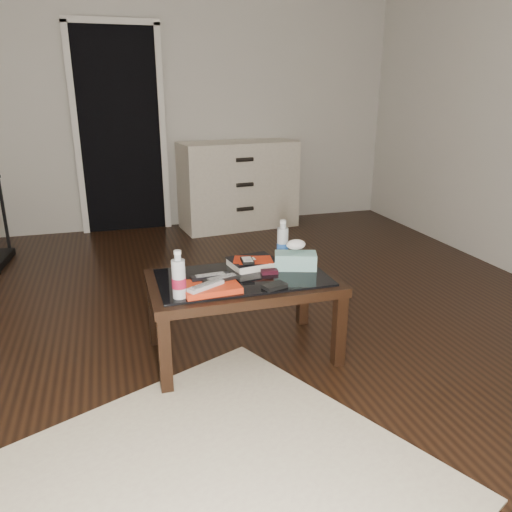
{
  "coord_description": "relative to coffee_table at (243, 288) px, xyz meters",
  "views": [
    {
      "loc": [
        -0.56,
        -2.84,
        1.42
      ],
      "look_at": [
        0.18,
        -0.36,
        0.55
      ],
      "focal_mm": 35.0,
      "sensor_mm": 36.0,
      "label": 1
    }
  ],
  "objects": [
    {
      "name": "ground",
      "position": [
        -0.08,
        0.42,
        -0.4
      ],
      "size": [
        5.0,
        5.0,
        0.0
      ],
      "primitive_type": "plane",
      "color": "black",
      "rests_on": "ground"
    },
    {
      "name": "room_shell",
      "position": [
        -0.08,
        0.42,
        1.22
      ],
      "size": [
        5.0,
        5.0,
        5.0
      ],
      "color": "beige",
      "rests_on": "ground"
    },
    {
      "name": "doorway",
      "position": [
        -0.48,
        2.88,
        0.63
      ],
      "size": [
        0.9,
        0.08,
        2.07
      ],
      "color": "black",
      "rests_on": "ground"
    },
    {
      "name": "coffee_table",
      "position": [
        0.0,
        0.0,
        0.0
      ],
      "size": [
        1.0,
        0.6,
        0.46
      ],
      "color": "black",
      "rests_on": "ground"
    },
    {
      "name": "dresser",
      "position": [
        0.67,
        2.65,
        0.05
      ],
      "size": [
        1.25,
        0.64,
        0.9
      ],
      "rotation": [
        0.0,
        0.0,
        0.12
      ],
      "color": "beige",
      "rests_on": "ground"
    },
    {
      "name": "magazines",
      "position": [
        -0.2,
        -0.13,
        0.08
      ],
      "size": [
        0.29,
        0.23,
        0.03
      ],
      "primitive_type": "cube",
      "rotation": [
        0.0,
        0.0,
        0.07
      ],
      "color": "red",
      "rests_on": "coffee_table"
    },
    {
      "name": "remote_silver",
      "position": [
        -0.23,
        -0.17,
        0.11
      ],
      "size": [
        0.2,
        0.14,
        0.02
      ],
      "primitive_type": "cube",
      "rotation": [
        0.0,
        0.0,
        0.52
      ],
      "color": "silver",
      "rests_on": "magazines"
    },
    {
      "name": "remote_black_front",
      "position": [
        -0.14,
        -0.1,
        0.11
      ],
      "size": [
        0.21,
        0.11,
        0.02
      ],
      "primitive_type": "cube",
      "rotation": [
        0.0,
        0.0,
        0.29
      ],
      "color": "black",
      "rests_on": "magazines"
    },
    {
      "name": "remote_black_back",
      "position": [
        -0.19,
        -0.05,
        0.11
      ],
      "size": [
        0.2,
        0.06,
        0.02
      ],
      "primitive_type": "cube",
      "rotation": [
        0.0,
        0.0,
        0.07
      ],
      "color": "black",
      "rests_on": "magazines"
    },
    {
      "name": "textbook",
      "position": [
        0.09,
        0.14,
        0.09
      ],
      "size": [
        0.28,
        0.24,
        0.05
      ],
      "primitive_type": "cube",
      "rotation": [
        0.0,
        0.0,
        0.16
      ],
      "color": "black",
      "rests_on": "coffee_table"
    },
    {
      "name": "dvd_mailers",
      "position": [
        0.08,
        0.12,
        0.11
      ],
      "size": [
        0.22,
        0.19,
        0.01
      ],
      "primitive_type": "cube",
      "rotation": [
        0.0,
        0.0,
        -0.32
      ],
      "color": "#AE220B",
      "rests_on": "textbook"
    },
    {
      "name": "ipod",
      "position": [
        0.05,
        0.08,
        0.12
      ],
      "size": [
        0.07,
        0.11,
        0.02
      ],
      "primitive_type": "cube",
      "rotation": [
        0.0,
        0.0,
        -0.09
      ],
      "color": "black",
      "rests_on": "dvd_mailers"
    },
    {
      "name": "flip_phone",
      "position": [
        0.15,
        0.0,
        0.08
      ],
      "size": [
        0.09,
        0.05,
        0.02
      ],
      "primitive_type": "cube",
      "rotation": [
        0.0,
        0.0,
        -0.09
      ],
      "color": "black",
      "rests_on": "coffee_table"
    },
    {
      "name": "wallet",
      "position": [
        0.11,
        -0.2,
        0.07
      ],
      "size": [
        0.14,
        0.1,
        0.02
      ],
      "primitive_type": "cube",
      "rotation": [
        0.0,
        0.0,
        0.31
      ],
      "color": "black",
      "rests_on": "coffee_table"
    },
    {
      "name": "water_bottle_left",
      "position": [
        -0.36,
        -0.18,
        0.18
      ],
      "size": [
        0.08,
        0.08,
        0.24
      ],
      "primitive_type": "cylinder",
      "rotation": [
        0.0,
        0.0,
        0.32
      ],
      "color": "silver",
      "rests_on": "coffee_table"
    },
    {
      "name": "water_bottle_right",
      "position": [
        0.3,
        0.21,
        0.18
      ],
      "size": [
        0.07,
        0.07,
        0.24
      ],
      "primitive_type": "cylinder",
      "rotation": [
        0.0,
        0.0,
        -0.08
      ],
      "color": "silver",
      "rests_on": "coffee_table"
    },
    {
      "name": "tissue_box",
      "position": [
        0.32,
        0.04,
        0.11
      ],
      "size": [
        0.26,
        0.19,
        0.09
      ],
      "primitive_type": "cube",
      "rotation": [
        0.0,
        0.0,
        -0.32
      ],
      "color": "teal",
      "rests_on": "coffee_table"
    }
  ]
}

